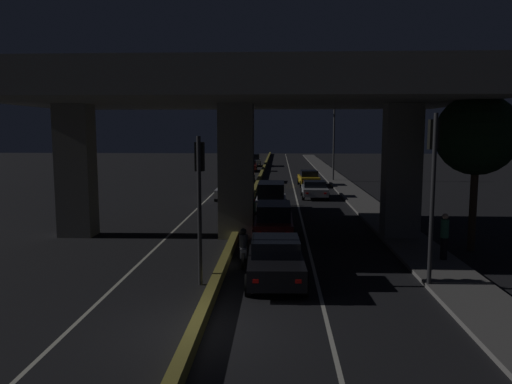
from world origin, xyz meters
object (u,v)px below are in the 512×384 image
car_black_lead (275,259)px  car_dark_red_second (274,220)px  car_white_third (271,196)px  car_taxi_yellow_fifth (309,178)px  car_dark_red_second_oncoming (243,173)px  car_dark_red_third_oncoming (250,166)px  car_silver_fourth (314,189)px  traffic_light_right_of_median (433,171)px  traffic_light_left_of_median (200,184)px  car_white_lead_oncoming (230,189)px  motorcycle_white_filtering_near (243,249)px  pedestrian_on_sidewalk (444,236)px  motorcycle_blue_filtering_far (261,197)px  street_lamp (330,134)px  car_silver_fourth_oncoming (254,160)px  motorcycle_black_filtering_mid (253,213)px

car_black_lead → car_dark_red_second: bearing=-0.9°
car_white_third → car_taxi_yellow_fifth: size_ratio=0.97×
car_black_lead → car_dark_red_second_oncoming: bearing=4.2°
car_dark_red_third_oncoming → car_silver_fourth: bearing=12.2°
traffic_light_right_of_median → car_white_third: size_ratio=1.41×
traffic_light_left_of_median → car_dark_red_second_oncoming: bearing=91.8°
car_black_lead → car_white_lead_oncoming: bearing=7.9°
motorcycle_white_filtering_near → pedestrian_on_sidewalk: size_ratio=1.02×
pedestrian_on_sidewalk → car_dark_red_second_oncoming: bearing=108.3°
car_white_lead_oncoming → car_dark_red_second_oncoming: 12.31m
pedestrian_on_sidewalk → motorcycle_blue_filtering_far: bearing=117.8°
car_white_third → car_dark_red_third_oncoming: car_white_third is taller
car_dark_red_second_oncoming → motorcycle_white_filtering_near: car_dark_red_second_oncoming is taller
car_dark_red_second → car_dark_red_third_oncoming: size_ratio=0.87×
street_lamp → car_black_lead: size_ratio=1.73×
motorcycle_blue_filtering_far → car_dark_red_third_oncoming: bearing=2.9°
car_silver_fourth_oncoming → motorcycle_black_filtering_mid: 45.07m
motorcycle_blue_filtering_far → pedestrian_on_sidewalk: size_ratio=1.04×
traffic_light_right_of_median → car_black_lead: traffic_light_right_of_median is taller
car_silver_fourth → car_dark_red_third_oncoming: 25.79m
traffic_light_left_of_median → car_white_lead_oncoming: bearing=92.9°
car_black_lead → car_silver_fourth: size_ratio=1.14×
traffic_light_left_of_median → traffic_light_right_of_median: bearing=-0.1°
car_dark_red_second → car_dark_red_third_oncoming: car_dark_red_second is taller
car_black_lead → car_white_third: (-0.39, 15.00, 0.18)m
car_dark_red_second → motorcycle_blue_filtering_far: (-1.01, 10.10, -0.24)m
car_dark_red_third_oncoming → pedestrian_on_sidewalk: bearing=10.8°
car_dark_red_second → car_silver_fourth: (2.93, 14.24, -0.19)m
car_dark_red_second_oncoming → motorcycle_blue_filtering_far: 15.92m
traffic_light_left_of_median → car_silver_fourth: 22.52m
car_white_lead_oncoming → motorcycle_black_filtering_mid: 10.54m
car_silver_fourth_oncoming → car_dark_red_second: bearing=2.5°
street_lamp → car_black_lead: (-5.19, -34.05, -3.94)m
car_white_lead_oncoming → traffic_light_right_of_median: bearing=22.5°
car_silver_fourth_oncoming → pedestrian_on_sidewalk: size_ratio=2.53×
traffic_light_left_of_median → car_silver_fourth_oncoming: size_ratio=1.08×
traffic_light_right_of_median → car_taxi_yellow_fifth: size_ratio=1.36×
car_silver_fourth → car_silver_fourth_oncoming: size_ratio=0.88×
street_lamp → motorcycle_white_filtering_near: street_lamp is taller
car_black_lead → car_white_lead_oncoming: 20.99m
traffic_light_right_of_median → motorcycle_black_filtering_mid: 12.86m
car_white_lead_oncoming → car_dark_red_second: bearing=14.5°
traffic_light_right_of_median → car_white_lead_oncoming: 22.92m
traffic_light_right_of_median → motorcycle_white_filtering_near: (-6.26, 2.45, -3.24)m
car_dark_red_second → motorcycle_black_filtering_mid: (-1.19, 3.22, -0.23)m
car_dark_red_second → car_white_third: bearing=1.8°
traffic_light_right_of_median → car_black_lead: (-5.03, 0.32, -3.06)m
car_white_third → traffic_light_right_of_median: bearing=-160.2°
car_taxi_yellow_fifth → motorcycle_white_filtering_near: 27.80m
car_dark_red_third_oncoming → car_silver_fourth_oncoming: 9.03m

